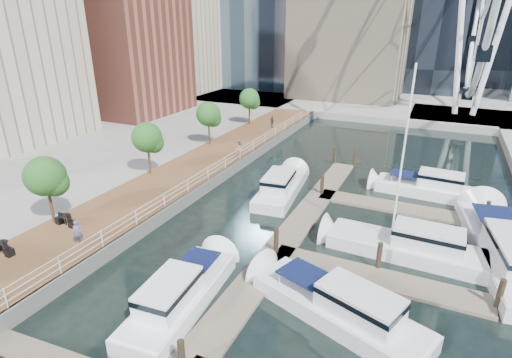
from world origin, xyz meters
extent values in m
plane|color=black|center=(0.00, 0.00, 0.00)|extent=(520.00, 520.00, 0.00)
cube|color=brown|center=(-9.00, 15.00, 0.50)|extent=(6.00, 60.00, 1.00)
cube|color=#595954|center=(-6.00, 15.00, 0.50)|extent=(0.25, 60.00, 1.00)
cube|color=gray|center=(0.00, 102.00, 0.50)|extent=(200.00, 114.00, 1.00)
cube|color=gray|center=(14.00, 52.00, 0.50)|extent=(14.00, 12.00, 1.00)
cube|color=#6D6051|center=(3.00, 10.00, 0.10)|extent=(2.00, 32.00, 0.20)
cube|color=#6D6051|center=(9.00, 8.00, 0.10)|extent=(12.00, 2.00, 0.20)
cube|color=#6D6051|center=(9.00, 18.00, 0.10)|extent=(12.00, 2.00, 0.20)
cube|color=brown|center=(-30.00, 34.00, 11.00)|extent=(12.00, 14.00, 20.00)
cube|color=#BCAD8E|center=(-36.00, 50.00, 15.00)|extent=(14.00, 16.00, 28.00)
cylinder|color=white|center=(11.50, 52.00, 14.00)|extent=(0.80, 0.80, 26.00)
cylinder|color=white|center=(16.50, 52.00, 14.00)|extent=(0.80, 0.80, 26.00)
cylinder|color=#3F2B1C|center=(-11.40, 4.00, 2.20)|extent=(0.20, 0.20, 2.40)
sphere|color=#265B1E|center=(-11.40, 4.00, 4.30)|extent=(2.60, 2.60, 2.60)
cylinder|color=#3F2B1C|center=(-11.40, 14.00, 2.20)|extent=(0.20, 0.20, 2.40)
sphere|color=#265B1E|center=(-11.40, 14.00, 4.30)|extent=(2.60, 2.60, 2.60)
cylinder|color=#3F2B1C|center=(-11.40, 24.00, 2.20)|extent=(0.20, 0.20, 2.40)
sphere|color=#265B1E|center=(-11.40, 24.00, 4.30)|extent=(2.60, 2.60, 2.60)
cylinder|color=#3F2B1C|center=(-11.40, 34.00, 2.20)|extent=(0.20, 0.20, 2.40)
sphere|color=#265B1E|center=(-11.40, 34.00, 4.30)|extent=(2.60, 2.60, 2.60)
imported|color=#50506A|center=(-7.61, 2.64, 1.78)|extent=(0.66, 0.68, 1.57)
imported|color=gray|center=(-6.51, 21.42, 1.87)|extent=(0.94, 1.04, 1.73)
imported|color=#373C45|center=(-8.00, 33.53, 1.74)|extent=(0.94, 0.75, 1.49)
camera|label=1|loc=(10.87, -11.84, 13.56)|focal=28.00mm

